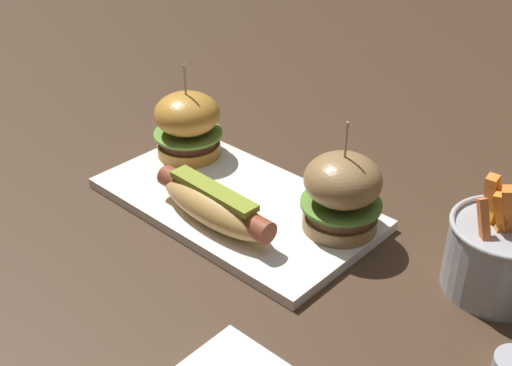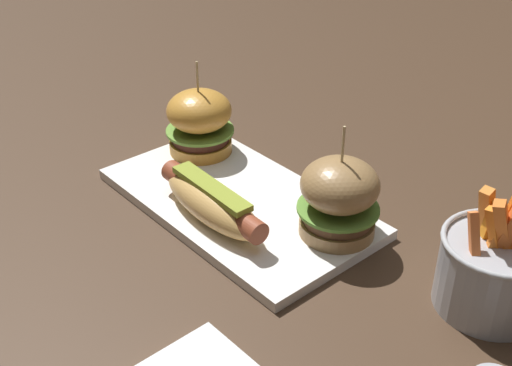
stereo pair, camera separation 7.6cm
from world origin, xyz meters
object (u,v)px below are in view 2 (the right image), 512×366
at_px(slider_left, 200,121).
at_px(slider_right, 339,197).
at_px(hot_dog, 212,202).
at_px(fries_bucket, 494,269).
at_px(platter_main, 238,202).

relative_size(slider_left, slider_right, 0.97).
bearing_deg(hot_dog, fries_bucket, 24.38).
height_order(hot_dog, fries_bucket, fries_bucket).
height_order(hot_dog, slider_right, slider_right).
height_order(slider_right, fries_bucket, slider_right).
relative_size(platter_main, slider_right, 2.58).
relative_size(slider_right, fries_bucket, 1.03).
bearing_deg(slider_right, platter_main, -163.23).
bearing_deg(slider_left, slider_right, 0.02).
bearing_deg(platter_main, fries_bucket, 14.38).
distance_m(platter_main, slider_right, 0.16).
distance_m(platter_main, slider_left, 0.15).
bearing_deg(fries_bucket, platter_main, -165.62).
relative_size(hot_dog, slider_left, 1.35).
bearing_deg(platter_main, slider_right, 16.77).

